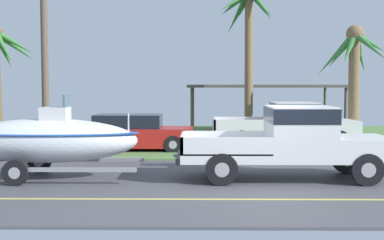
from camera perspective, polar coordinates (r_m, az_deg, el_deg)
ground at (r=21.42m, az=4.58°, el=-2.82°), size 36.00×22.00×0.11m
pickup_truck_towing at (r=13.84m, az=11.60°, el=-2.07°), size 5.67×2.01×1.92m
boat_on_trailer at (r=14.18m, az=-15.83°, el=-2.14°), size 6.09×2.14×2.22m
parked_pickup_background at (r=20.49m, az=11.06°, el=-0.30°), size 5.75×1.98×1.81m
parked_sedan_near at (r=19.61m, az=-6.53°, el=-1.44°), size 4.40×1.82×1.38m
carport_awning at (r=26.65m, az=7.89°, el=3.62°), size 7.75×4.53×2.50m
palm_tree_mid at (r=23.33m, az=6.15°, el=10.52°), size 2.80×3.22×6.88m
palm_tree_far_left at (r=22.07m, az=17.39°, el=6.09°), size 2.91×2.99×4.91m
utility_pole at (r=18.31m, az=-15.95°, el=7.61°), size 0.24×1.80×7.14m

